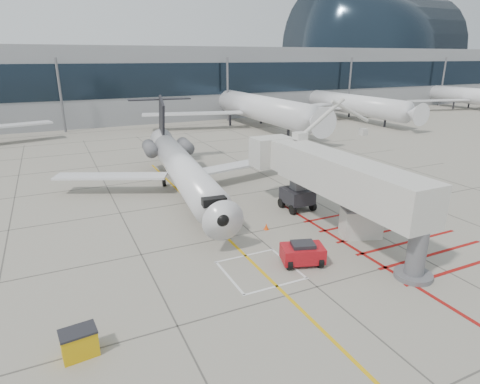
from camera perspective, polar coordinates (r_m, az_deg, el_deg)
name	(u,v)px	position (r m, az deg, el deg)	size (l,w,h in m)	color
ground_plane	(280,256)	(26.07, 5.71, -9.06)	(260.00, 260.00, 0.00)	gray
regional_jet	(187,159)	(34.54, -7.49, 4.74)	(23.41, 29.52, 7.74)	silver
jet_bridge	(346,186)	(28.34, 14.87, 0.82)	(8.78, 18.53, 7.41)	silver
pushback_tug	(303,253)	(25.06, 8.89, -8.51)	(2.54, 1.59, 1.48)	#AF1119
spill_bin	(79,343)	(19.34, -21.90, -19.27)	(1.44, 0.96, 1.25)	#D2A10B
baggage_cart	(209,210)	(31.75, -4.46, -2.60)	(1.90, 1.20, 1.20)	#515055
ground_power_unit	(361,222)	(29.51, 16.84, -4.13)	(2.68, 1.56, 2.12)	silver
cone_nose	(210,225)	(29.92, -4.36, -4.70)	(0.36, 0.36, 0.51)	#ED540C
cone_side	(266,227)	(29.67, 3.76, -4.92)	(0.34, 0.34, 0.48)	#F64B0C
terminal_building	(156,81)	(92.49, -11.82, 15.15)	(180.00, 28.00, 14.00)	gray
terminal_glass_band	(174,80)	(78.89, -9.30, 15.47)	(180.00, 0.10, 6.00)	black
terminal_dome	(371,49)	(121.60, 18.19, 18.71)	(40.00, 28.00, 28.00)	black
bg_aircraft_c	(251,90)	(73.81, 1.61, 14.28)	(38.62, 42.91, 12.87)	silver
bg_aircraft_d	(346,91)	(85.69, 14.89, 13.75)	(33.75, 37.50, 11.25)	silver
bg_aircraft_e	(472,85)	(113.47, 30.08, 12.98)	(33.53, 37.25, 11.18)	silver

